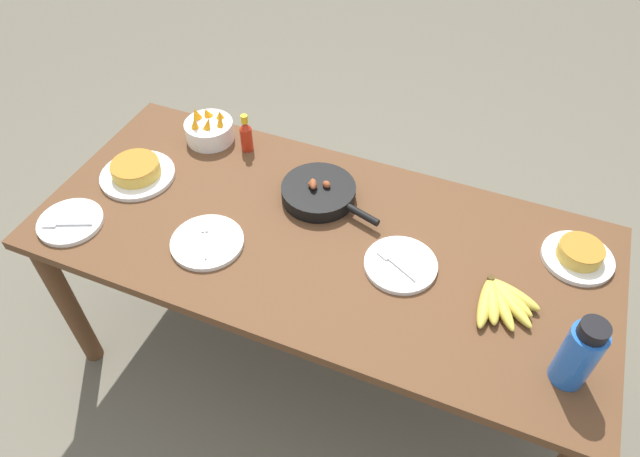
# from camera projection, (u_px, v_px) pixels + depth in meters

# --- Properties ---
(ground_plane) EXTENTS (14.00, 14.00, 0.00)m
(ground_plane) POSITION_uv_depth(u_px,v_px,m) (320.00, 355.00, 2.37)
(ground_plane) COLOR #666051
(dining_table) EXTENTS (1.86, 0.83, 0.74)m
(dining_table) POSITION_uv_depth(u_px,v_px,m) (320.00, 254.00, 1.90)
(dining_table) COLOR brown
(dining_table) RESTS_ON ground_plane
(banana_bunch) EXTENTS (0.18, 0.20, 0.04)m
(banana_bunch) POSITION_uv_depth(u_px,v_px,m) (501.00, 300.00, 1.64)
(banana_bunch) COLOR gold
(banana_bunch) RESTS_ON dining_table
(skillet) EXTENTS (0.37, 0.25, 0.08)m
(skillet) POSITION_uv_depth(u_px,v_px,m) (319.00, 193.00, 1.93)
(skillet) COLOR black
(skillet) RESTS_ON dining_table
(frittata_plate_center) EXTENTS (0.22, 0.22, 0.06)m
(frittata_plate_center) POSITION_uv_depth(u_px,v_px,m) (579.00, 255.00, 1.75)
(frittata_plate_center) COLOR white
(frittata_plate_center) RESTS_ON dining_table
(frittata_plate_side) EXTENTS (0.26, 0.26, 0.06)m
(frittata_plate_side) POSITION_uv_depth(u_px,v_px,m) (137.00, 171.00, 2.01)
(frittata_plate_side) COLOR white
(frittata_plate_side) RESTS_ON dining_table
(empty_plate_near_front) EXTENTS (0.23, 0.23, 0.02)m
(empty_plate_near_front) POSITION_uv_depth(u_px,v_px,m) (207.00, 242.00, 1.80)
(empty_plate_near_front) COLOR white
(empty_plate_near_front) RESTS_ON dining_table
(empty_plate_far_left) EXTENTS (0.21, 0.21, 0.02)m
(empty_plate_far_left) POSITION_uv_depth(u_px,v_px,m) (70.00, 222.00, 1.86)
(empty_plate_far_left) COLOR white
(empty_plate_far_left) RESTS_ON dining_table
(empty_plate_far_right) EXTENTS (0.22, 0.22, 0.02)m
(empty_plate_far_right) POSITION_uv_depth(u_px,v_px,m) (401.00, 265.00, 1.74)
(empty_plate_far_right) COLOR white
(empty_plate_far_right) RESTS_ON dining_table
(fruit_bowl_mango) EXTENTS (0.18, 0.18, 0.13)m
(fruit_bowl_mango) POSITION_uv_depth(u_px,v_px,m) (209.00, 129.00, 2.15)
(fruit_bowl_mango) COLOR white
(fruit_bowl_mango) RESTS_ON dining_table
(water_bottle) EXTENTS (0.09, 0.09, 0.23)m
(water_bottle) POSITION_uv_depth(u_px,v_px,m) (579.00, 354.00, 1.41)
(water_bottle) COLOR blue
(water_bottle) RESTS_ON dining_table
(hot_sauce_bottle) EXTENTS (0.05, 0.05, 0.15)m
(hot_sauce_bottle) POSITION_uv_depth(u_px,v_px,m) (246.00, 135.00, 2.09)
(hot_sauce_bottle) COLOR #B72814
(hot_sauce_bottle) RESTS_ON dining_table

